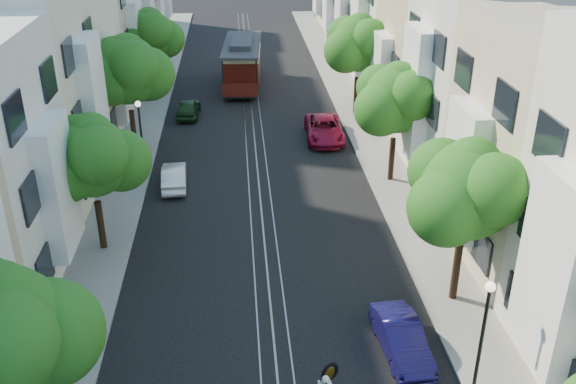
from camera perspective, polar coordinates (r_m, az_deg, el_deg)
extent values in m
plane|color=black|center=(42.06, -3.05, 5.33)|extent=(200.00, 200.00, 0.00)
cube|color=gray|center=(42.82, 6.74, 5.66)|extent=(2.50, 80.00, 0.12)
cube|color=gray|center=(42.49, -12.91, 4.99)|extent=(2.50, 80.00, 0.12)
cube|color=gray|center=(42.04, -3.80, 5.31)|extent=(0.06, 80.00, 0.02)
cube|color=gray|center=(42.05, -3.05, 5.34)|extent=(0.06, 80.00, 0.02)
cube|color=gray|center=(42.07, -2.30, 5.36)|extent=(0.06, 80.00, 0.02)
cube|color=tan|center=(42.05, -3.05, 5.33)|extent=(0.08, 80.00, 0.01)
cube|color=white|center=(20.65, 22.67, -6.39)|extent=(0.90, 3.04, 6.05)
cube|color=beige|center=(28.48, 22.86, 3.47)|extent=(7.00, 8.00, 10.00)
cube|color=white|center=(27.26, 15.44, 1.83)|extent=(0.90, 3.04, 5.50)
cube|color=silver|center=(35.03, 17.53, 10.14)|extent=(7.00, 8.00, 12.00)
cube|color=white|center=(34.08, 11.30, 8.72)|extent=(0.90, 3.04, 6.60)
cube|color=#C6B28C|center=(42.67, 13.45, 11.31)|extent=(7.00, 8.00, 9.00)
cube|color=white|center=(41.86, 8.30, 10.44)|extent=(0.90, 3.04, 4.95)
cube|color=white|center=(49.97, 10.82, 14.59)|extent=(7.00, 8.00, 10.50)
cube|color=white|center=(49.30, 6.34, 13.73)|extent=(0.90, 3.04, 5.78)
cube|color=white|center=(56.93, 4.86, 15.93)|extent=(0.90, 3.04, 6.32)
cube|color=white|center=(64.86, 3.67, 16.49)|extent=(0.90, 3.04, 5.23)
cube|color=white|center=(26.70, -19.90, 0.42)|extent=(0.90, 3.04, 5.39)
cube|color=beige|center=(34.38, -23.46, 8.67)|extent=(7.00, 8.00, 11.76)
cube|color=white|center=(33.63, -17.00, 7.66)|extent=(0.90, 3.04, 6.47)
cube|color=silver|center=(42.13, -20.00, 10.14)|extent=(7.00, 8.00, 8.82)
cube|color=white|center=(41.49, -14.73, 9.60)|extent=(0.90, 3.04, 4.85)
cube|color=beige|center=(49.51, -17.96, 13.57)|extent=(7.00, 8.00, 10.29)
cube|color=white|center=(48.98, -13.39, 13.00)|extent=(0.90, 3.04, 5.66)
cube|color=silver|center=(57.11, -16.39, 15.86)|extent=(7.00, 8.00, 11.27)
cube|color=white|center=(56.66, -12.37, 15.28)|extent=(0.90, 3.04, 6.20)
cube|color=white|center=(64.62, -11.48, 15.94)|extent=(0.90, 3.04, 5.12)
cylinder|color=black|center=(25.81, 14.71, -6.79)|extent=(0.30, 0.30, 2.45)
sphere|color=#205715|center=(24.14, 15.64, 0.12)|extent=(3.64, 3.64, 3.64)
sphere|color=#205715|center=(25.11, 17.52, -0.11)|extent=(2.91, 2.91, 2.91)
sphere|color=#205715|center=(23.37, 13.91, -1.38)|extent=(2.84, 2.84, 2.84)
sphere|color=#205715|center=(23.89, 16.04, 2.17)|extent=(2.18, 2.18, 2.18)
cylinder|color=black|center=(35.12, 9.20, 2.93)|extent=(0.30, 0.30, 2.38)
sphere|color=#205715|center=(33.93, 9.60, 8.14)|extent=(3.54, 3.54, 3.54)
sphere|color=#205715|center=(34.80, 11.14, 7.78)|extent=(2.83, 2.83, 2.83)
sphere|color=#205715|center=(33.17, 8.24, 7.26)|extent=(2.76, 2.76, 2.76)
sphere|color=#205715|center=(33.79, 9.85, 9.65)|extent=(2.12, 2.12, 2.12)
cylinder|color=black|center=(45.16, 6.05, 8.57)|extent=(0.30, 0.30, 2.52)
sphere|color=#205715|center=(44.21, 6.27, 12.97)|extent=(3.74, 3.74, 3.74)
sphere|color=#205715|center=(44.99, 7.54, 12.62)|extent=(3.00, 3.00, 3.00)
sphere|color=#205715|center=(43.44, 5.16, 12.38)|extent=(2.92, 2.92, 2.92)
sphere|color=#205715|center=(44.12, 6.43, 14.14)|extent=(2.25, 2.25, 2.25)
sphere|color=#205715|center=(18.14, -20.48, -11.69)|extent=(2.91, 2.91, 2.91)
cylinder|color=black|center=(29.45, -16.30, -2.80)|extent=(0.30, 0.30, 2.27)
sphere|color=#205715|center=(28.08, -17.12, 2.94)|extent=(3.38, 3.38, 3.38)
sphere|color=#205715|center=(28.46, -14.67, 2.71)|extent=(2.70, 2.70, 2.70)
sphere|color=#205715|center=(27.80, -19.22, 1.71)|extent=(2.64, 2.64, 2.64)
sphere|color=#205715|center=(27.82, -17.13, 4.73)|extent=(2.03, 2.03, 2.03)
cylinder|color=black|center=(39.22, -13.56, 5.26)|extent=(0.30, 0.30, 2.62)
sphere|color=#205715|center=(38.09, -14.15, 10.47)|extent=(3.90, 3.90, 3.90)
sphere|color=#205715|center=(38.51, -12.34, 10.20)|extent=(3.12, 3.12, 3.12)
sphere|color=#205715|center=(37.67, -15.69, 9.63)|extent=(3.04, 3.04, 3.04)
sphere|color=#205715|center=(37.94, -14.13, 11.82)|extent=(2.34, 2.34, 2.34)
cylinder|color=black|center=(49.60, -11.87, 9.70)|extent=(0.30, 0.30, 2.38)
sphere|color=#205715|center=(48.77, -12.24, 13.49)|extent=(3.54, 3.54, 3.54)
sphere|color=#205715|center=(49.22, -10.83, 13.25)|extent=(2.83, 2.83, 2.83)
sphere|color=#205715|center=(48.29, -13.45, 12.88)|extent=(2.76, 2.76, 2.76)
sphere|color=#205715|center=(48.67, -12.21, 14.55)|extent=(2.12, 2.12, 2.12)
cylinder|color=black|center=(21.31, 16.82, -12.49)|extent=(0.12, 0.12, 4.00)
sphere|color=#FFF2CC|center=(20.15, 17.56, -8.04)|extent=(0.32, 0.32, 0.32)
cylinder|color=black|center=(36.08, -12.88, 4.63)|extent=(0.12, 0.12, 4.00)
sphere|color=#FFF2CC|center=(35.40, -13.20, 7.63)|extent=(0.32, 0.32, 0.32)
torus|color=black|center=(20.98, 3.74, -15.70)|extent=(0.65, 0.47, 0.69)
cube|color=black|center=(51.73, -4.03, 9.95)|extent=(3.13, 9.02, 0.33)
cube|color=#51140D|center=(51.37, -4.07, 11.37)|extent=(3.02, 5.71, 2.66)
cube|color=beige|center=(51.12, -4.11, 12.45)|extent=(3.08, 5.77, 0.67)
cube|color=#2D2D30|center=(51.02, -4.12, 12.93)|extent=(3.36, 9.04, 0.20)
cube|color=#2D2D30|center=(50.95, -4.14, 13.24)|extent=(1.88, 5.08, 0.39)
imported|color=#0E0B3A|center=(23.20, 10.06, -12.70)|extent=(1.63, 3.88, 1.25)
imported|color=maroon|center=(40.69, 3.24, 5.61)|extent=(2.46, 5.01, 1.37)
imported|color=silver|center=(34.87, -10.10, 1.38)|extent=(1.47, 3.65, 1.18)
imported|color=#183716|center=(45.18, -8.85, 7.39)|extent=(1.69, 3.70, 1.23)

